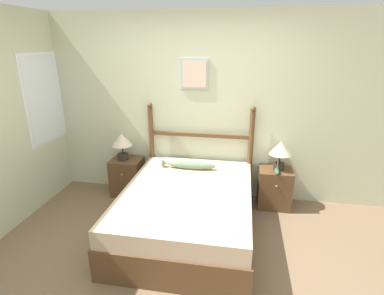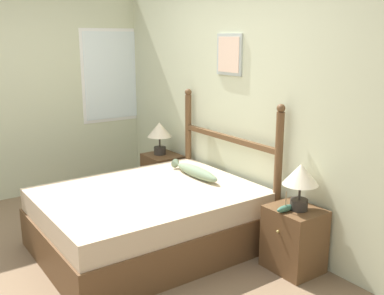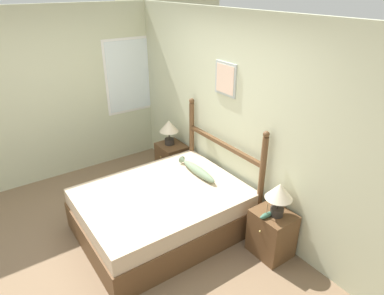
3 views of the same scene
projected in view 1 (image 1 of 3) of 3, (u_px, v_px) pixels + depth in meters
ground_plane at (175, 271)px, 2.97m from camera, size 16.00×16.00×0.00m
wall_back at (201, 109)px, 4.15m from camera, size 6.40×0.08×2.55m
bed at (188, 211)px, 3.52m from camera, size 1.48×1.93×0.56m
headboard at (200, 148)px, 4.23m from camera, size 1.49×0.08×1.36m
nightstand_left at (128, 176)px, 4.42m from camera, size 0.44×0.40×0.54m
nightstand_right at (274, 188)px, 4.08m from camera, size 0.44×0.40×0.54m
table_lamp_left at (122, 142)px, 4.24m from camera, size 0.29×0.29×0.39m
table_lamp_right at (281, 150)px, 3.90m from camera, size 0.29×0.29×0.39m
model_boat at (277, 171)px, 3.87m from camera, size 0.06×0.19×0.17m
fish_pillow at (189, 165)px, 3.96m from camera, size 0.72×0.12×0.11m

